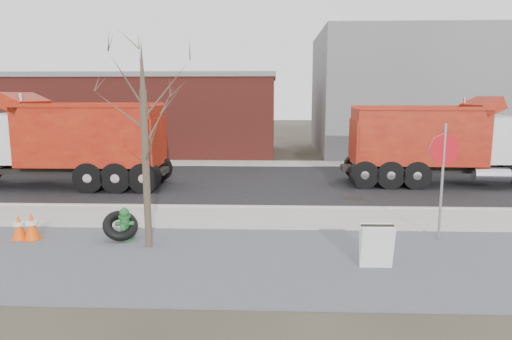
{
  "coord_description": "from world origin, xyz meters",
  "views": [
    {
      "loc": [
        -0.02,
        -13.73,
        3.85
      ],
      "look_at": [
        -0.6,
        1.28,
        1.4
      ],
      "focal_mm": 32.0,
      "sensor_mm": 36.0,
      "label": 1
    }
  ],
  "objects_px": {
    "fire_hydrant": "(125,225)",
    "dump_truck_red_a": "(445,141)",
    "truck_tire": "(120,226)",
    "dump_truck_red_b": "(63,140)",
    "stop_sign": "(443,163)",
    "sandwich_board": "(376,246)"
  },
  "relations": [
    {
      "from": "truck_tire",
      "to": "stop_sign",
      "type": "xyz_separation_m",
      "value": [
        8.56,
        0.37,
        1.7
      ]
    },
    {
      "from": "dump_truck_red_a",
      "to": "stop_sign",
      "type": "bearing_deg",
      "value": -108.66
    },
    {
      "from": "dump_truck_red_b",
      "to": "stop_sign",
      "type": "bearing_deg",
      "value": 152.69
    },
    {
      "from": "fire_hydrant",
      "to": "dump_truck_red_a",
      "type": "xyz_separation_m",
      "value": [
        11.39,
        8.16,
        1.51
      ]
    },
    {
      "from": "fire_hydrant",
      "to": "dump_truck_red_b",
      "type": "bearing_deg",
      "value": 119.74
    },
    {
      "from": "fire_hydrant",
      "to": "sandwich_board",
      "type": "xyz_separation_m",
      "value": [
        6.3,
        -1.83,
        0.12
      ]
    },
    {
      "from": "stop_sign",
      "to": "dump_truck_red_b",
      "type": "distance_m",
      "value": 14.88
    },
    {
      "from": "truck_tire",
      "to": "dump_truck_red_a",
      "type": "distance_m",
      "value": 14.2
    },
    {
      "from": "dump_truck_red_a",
      "to": "fire_hydrant",
      "type": "bearing_deg",
      "value": -142.49
    },
    {
      "from": "truck_tire",
      "to": "dump_truck_red_b",
      "type": "distance_m",
      "value": 8.64
    },
    {
      "from": "stop_sign",
      "to": "dump_truck_red_a",
      "type": "height_order",
      "value": "dump_truck_red_a"
    },
    {
      "from": "truck_tire",
      "to": "sandwich_board",
      "type": "relative_size",
      "value": 1.24
    },
    {
      "from": "fire_hydrant",
      "to": "dump_truck_red_a",
      "type": "distance_m",
      "value": 14.09
    },
    {
      "from": "truck_tire",
      "to": "sandwich_board",
      "type": "height_order",
      "value": "sandwich_board"
    },
    {
      "from": "fire_hydrant",
      "to": "truck_tire",
      "type": "xyz_separation_m",
      "value": [
        -0.11,
        -0.04,
        -0.0
      ]
    },
    {
      "from": "stop_sign",
      "to": "dump_truck_red_a",
      "type": "relative_size",
      "value": 0.33
    },
    {
      "from": "fire_hydrant",
      "to": "stop_sign",
      "type": "xyz_separation_m",
      "value": [
        8.46,
        0.34,
        1.7
      ]
    },
    {
      "from": "truck_tire",
      "to": "dump_truck_red_b",
      "type": "height_order",
      "value": "dump_truck_red_b"
    },
    {
      "from": "fire_hydrant",
      "to": "truck_tire",
      "type": "distance_m",
      "value": 0.11
    },
    {
      "from": "sandwich_board",
      "to": "dump_truck_red_a",
      "type": "bearing_deg",
      "value": 62.7
    },
    {
      "from": "fire_hydrant",
      "to": "stop_sign",
      "type": "relative_size",
      "value": 0.29
    },
    {
      "from": "fire_hydrant",
      "to": "dump_truck_red_b",
      "type": "xyz_separation_m",
      "value": [
        -4.84,
        7.02,
        1.59
      ]
    }
  ]
}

